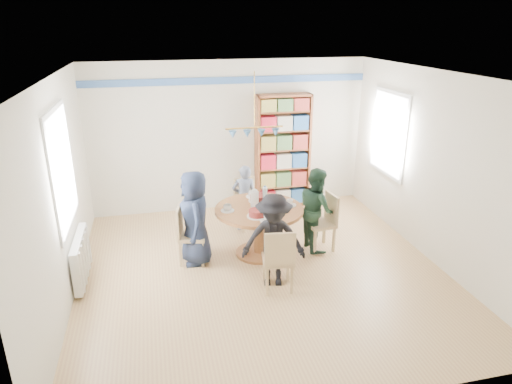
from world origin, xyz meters
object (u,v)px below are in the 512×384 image
object	(u,v)px
person_left	(195,218)
person_right	(316,209)
radiator	(81,258)
chair_near	(279,258)
dining_table	(259,220)
person_near	(274,241)
person_far	(244,198)
chair_right	(325,219)
bookshelf	(283,153)
chair_left	(187,232)
chair_far	(246,201)

from	to	relation	value
person_left	person_right	distance (m)	1.84
person_right	radiator	bearing A→B (deg)	91.33
radiator	chair_near	size ratio (longest dim) A/B	1.13
dining_table	person_right	xyz separation A→B (m)	(0.90, 0.02, 0.09)
person_near	person_far	bearing A→B (deg)	104.60
chair_right	bookshelf	distance (m)	1.95
person_far	person_near	xyz separation A→B (m)	(0.02, -1.77, 0.08)
person_right	bookshelf	bearing A→B (deg)	-2.15
chair_left	person_left	size ratio (longest dim) A/B	0.62
chair_far	bookshelf	xyz separation A→B (m)	(0.86, 0.81, 0.56)
chair_right	person_near	world-z (taller)	person_near
chair_far	chair_near	size ratio (longest dim) A/B	0.97
person_right	chair_near	bearing A→B (deg)	137.51
dining_table	chair_left	size ratio (longest dim) A/B	1.50
chair_left	person_near	bearing A→B (deg)	-39.29
chair_right	person_left	size ratio (longest dim) A/B	0.64
chair_near	person_left	bearing A→B (deg)	132.83
radiator	chair_left	world-z (taller)	chair_left
person_left	chair_left	bearing A→B (deg)	-103.70
dining_table	person_left	world-z (taller)	person_left
dining_table	chair_right	distance (m)	1.03
radiator	chair_near	world-z (taller)	chair_near
dining_table	chair_left	distance (m)	1.06
radiator	person_far	world-z (taller)	person_far
chair_left	bookshelf	size ratio (longest dim) A/B	0.41
radiator	chair_right	bearing A→B (deg)	2.88
chair_left	person_right	bearing A→B (deg)	0.38
chair_right	bookshelf	xyz separation A→B (m)	(-0.14, 1.86, 0.55)
dining_table	person_left	xyz separation A→B (m)	(-0.94, -0.02, 0.14)
bookshelf	person_left	bearing A→B (deg)	-134.68
dining_table	chair_right	bearing A→B (deg)	-2.24
chair_right	chair_left	bearing A→B (deg)	178.70
chair_right	chair_far	distance (m)	1.45
chair_near	radiator	bearing A→B (deg)	161.74
person_left	person_far	size ratio (longest dim) A/B	1.23
chair_near	chair_right	bearing A→B (deg)	44.74
person_far	bookshelf	world-z (taller)	bookshelf
chair_right	person_far	world-z (taller)	person_far
dining_table	chair_left	bearing A→B (deg)	179.60
person_left	chair_far	bearing A→B (deg)	134.39
chair_left	chair_right	distance (m)	2.08
radiator	dining_table	bearing A→B (deg)	4.98
radiator	person_right	distance (m)	3.41
radiator	bookshelf	world-z (taller)	bookshelf
chair_far	chair_right	bearing A→B (deg)	-46.53
person_far	chair_near	bearing A→B (deg)	95.88
chair_far	person_far	bearing A→B (deg)	-119.51
radiator	chair_left	xyz separation A→B (m)	(1.43, 0.22, 0.13)
chair_right	person_far	xyz separation A→B (m)	(-1.05, 0.96, 0.08)
chair_right	chair_far	xyz separation A→B (m)	(-1.00, 1.05, -0.02)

